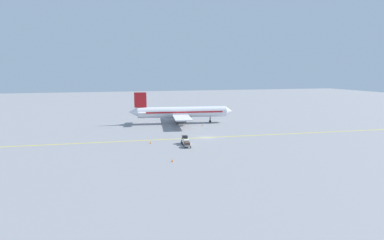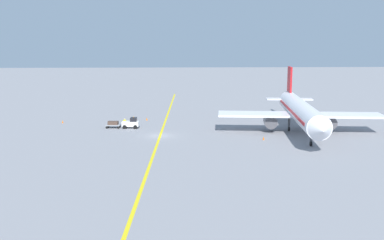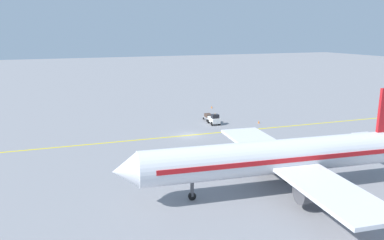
{
  "view_description": "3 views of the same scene",
  "coord_description": "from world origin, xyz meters",
  "px_view_note": "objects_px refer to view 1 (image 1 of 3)",
  "views": [
    {
      "loc": [
        74.33,
        -23.11,
        17.22
      ],
      "look_at": [
        -0.93,
        -3.64,
        4.74
      ],
      "focal_mm": 28.0,
      "sensor_mm": 36.0,
      "label": 1
    },
    {
      "loc": [
        -2.12,
        73.44,
        15.53
      ],
      "look_at": [
        -5.33,
        0.24,
        2.69
      ],
      "focal_mm": 42.0,
      "sensor_mm": 36.0,
      "label": 2
    },
    {
      "loc": [
        -55.51,
        21.39,
        16.65
      ],
      "look_at": [
        0.65,
        -0.74,
        2.39
      ],
      "focal_mm": 35.0,
      "sensor_mm": 36.0,
      "label": 3
    }
  ],
  "objects_px": {
    "airplane_at_gate": "(181,112)",
    "ground_crew_worker": "(184,141)",
    "baggage_tug_white": "(185,140)",
    "baggage_cart_trailing": "(187,144)",
    "traffic_cone_by_wingtip": "(150,142)",
    "traffic_cone_near_nose": "(172,160)",
    "traffic_cone_mid_apron": "(202,125)"
  },
  "relations": [
    {
      "from": "airplane_at_gate",
      "to": "ground_crew_worker",
      "type": "height_order",
      "value": "airplane_at_gate"
    },
    {
      "from": "baggage_tug_white",
      "to": "baggage_cart_trailing",
      "type": "xyz_separation_m",
      "value": [
        3.29,
        -0.27,
        -0.14
      ]
    },
    {
      "from": "airplane_at_gate",
      "to": "baggage_tug_white",
      "type": "distance_m",
      "value": 30.05
    },
    {
      "from": "traffic_cone_by_wingtip",
      "to": "traffic_cone_near_nose",
      "type": "bearing_deg",
      "value": 8.24
    },
    {
      "from": "baggage_tug_white",
      "to": "ground_crew_worker",
      "type": "relative_size",
      "value": 1.85
    },
    {
      "from": "traffic_cone_mid_apron",
      "to": "ground_crew_worker",
      "type": "bearing_deg",
      "value": -26.35
    },
    {
      "from": "airplane_at_gate",
      "to": "traffic_cone_near_nose",
      "type": "bearing_deg",
      "value": -14.72
    },
    {
      "from": "ground_crew_worker",
      "to": "traffic_cone_by_wingtip",
      "type": "distance_m",
      "value": 8.32
    },
    {
      "from": "baggage_cart_trailing",
      "to": "traffic_cone_near_nose",
      "type": "height_order",
      "value": "baggage_cart_trailing"
    },
    {
      "from": "airplane_at_gate",
      "to": "baggage_cart_trailing",
      "type": "bearing_deg",
      "value": -10.11
    },
    {
      "from": "baggage_tug_white",
      "to": "traffic_cone_by_wingtip",
      "type": "xyz_separation_m",
      "value": [
        -2.38,
        -8.09,
        -0.63
      ]
    },
    {
      "from": "ground_crew_worker",
      "to": "traffic_cone_mid_apron",
      "type": "height_order",
      "value": "ground_crew_worker"
    },
    {
      "from": "airplane_at_gate",
      "to": "ground_crew_worker",
      "type": "bearing_deg",
      "value": -11.43
    },
    {
      "from": "baggage_tug_white",
      "to": "traffic_cone_by_wingtip",
      "type": "bearing_deg",
      "value": -106.41
    },
    {
      "from": "baggage_tug_white",
      "to": "traffic_cone_by_wingtip",
      "type": "relative_size",
      "value": 5.66
    },
    {
      "from": "baggage_cart_trailing",
      "to": "ground_crew_worker",
      "type": "relative_size",
      "value": 1.61
    },
    {
      "from": "traffic_cone_by_wingtip",
      "to": "traffic_cone_mid_apron",
      "type": "bearing_deg",
      "value": 136.0
    },
    {
      "from": "traffic_cone_near_nose",
      "to": "traffic_cone_by_wingtip",
      "type": "distance_m",
      "value": 16.26
    },
    {
      "from": "ground_crew_worker",
      "to": "traffic_cone_by_wingtip",
      "type": "height_order",
      "value": "ground_crew_worker"
    },
    {
      "from": "traffic_cone_by_wingtip",
      "to": "baggage_cart_trailing",
      "type": "bearing_deg",
      "value": 54.06
    },
    {
      "from": "traffic_cone_near_nose",
      "to": "baggage_tug_white",
      "type": "bearing_deg",
      "value": 157.2
    },
    {
      "from": "ground_crew_worker",
      "to": "traffic_cone_by_wingtip",
      "type": "bearing_deg",
      "value": -115.84
    },
    {
      "from": "baggage_cart_trailing",
      "to": "traffic_cone_mid_apron",
      "type": "relative_size",
      "value": 4.92
    },
    {
      "from": "baggage_tug_white",
      "to": "traffic_cone_near_nose",
      "type": "distance_m",
      "value": 14.88
    },
    {
      "from": "ground_crew_worker",
      "to": "traffic_cone_near_nose",
      "type": "height_order",
      "value": "ground_crew_worker"
    },
    {
      "from": "ground_crew_worker",
      "to": "traffic_cone_mid_apron",
      "type": "bearing_deg",
      "value": 153.65
    },
    {
      "from": "traffic_cone_mid_apron",
      "to": "traffic_cone_by_wingtip",
      "type": "height_order",
      "value": "same"
    },
    {
      "from": "baggage_cart_trailing",
      "to": "traffic_cone_near_nose",
      "type": "bearing_deg",
      "value": -27.79
    },
    {
      "from": "baggage_cart_trailing",
      "to": "traffic_cone_by_wingtip",
      "type": "distance_m",
      "value": 9.67
    },
    {
      "from": "airplane_at_gate",
      "to": "ground_crew_worker",
      "type": "distance_m",
      "value": 31.37
    },
    {
      "from": "baggage_tug_white",
      "to": "traffic_cone_by_wingtip",
      "type": "distance_m",
      "value": 8.46
    },
    {
      "from": "airplane_at_gate",
      "to": "baggage_cart_trailing",
      "type": "height_order",
      "value": "airplane_at_gate"
    }
  ]
}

